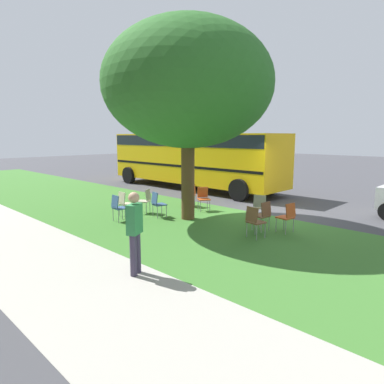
% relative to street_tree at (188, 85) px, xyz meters
% --- Properties ---
extents(ground, '(80.00, 80.00, 0.00)m').
position_rel_street_tree_xyz_m(ground, '(-1.64, -2.57, -4.37)').
color(ground, '#424247').
extents(grass_verge, '(48.00, 6.00, 0.01)m').
position_rel_street_tree_xyz_m(grass_verge, '(-1.64, 0.63, -4.36)').
color(grass_verge, '#3D752D').
rests_on(grass_verge, ground).
extents(sidewalk_strip, '(48.00, 2.80, 0.01)m').
position_rel_street_tree_xyz_m(sidewalk_strip, '(-1.64, 5.03, -4.36)').
color(sidewalk_strip, '#ADA89E').
rests_on(sidewalk_strip, ground).
extents(street_tree, '(5.43, 5.43, 6.39)m').
position_rel_street_tree_xyz_m(street_tree, '(0.00, 0.00, 0.00)').
color(street_tree, brown).
rests_on(street_tree, ground).
extents(chair_0, '(0.50, 0.50, 0.88)m').
position_rel_street_tree_xyz_m(chair_0, '(1.42, -1.53, -3.85)').
color(chair_0, '#C64C1E').
rests_on(chair_0, ground).
extents(chair_1, '(0.45, 0.45, 0.88)m').
position_rel_street_tree_xyz_m(chair_1, '(1.36, 1.85, -3.85)').
color(chair_1, '#335184').
rests_on(chair_1, ground).
extents(chair_2, '(0.57, 0.57, 0.88)m').
position_rel_street_tree_xyz_m(chair_2, '(1.69, 0.48, -3.85)').
color(chair_2, '#ADA393').
rests_on(chair_2, ground).
extents(chair_3, '(0.46, 0.46, 0.88)m').
position_rel_street_tree_xyz_m(chair_3, '(-2.63, -0.48, -3.85)').
color(chair_3, brown).
rests_on(chair_3, ground).
extents(chair_4, '(0.47, 0.48, 0.88)m').
position_rel_street_tree_xyz_m(chair_4, '(-2.85, 0.31, -3.85)').
color(chair_4, brown).
rests_on(chair_4, ground).
extents(chair_5, '(0.51, 0.51, 0.88)m').
position_rel_street_tree_xyz_m(chair_5, '(0.90, 0.57, -3.85)').
color(chair_5, '#335184').
rests_on(chair_5, ground).
extents(chair_6, '(0.48, 0.47, 0.88)m').
position_rel_street_tree_xyz_m(chair_6, '(-3.24, -0.79, -3.85)').
color(chair_6, '#C64C1E').
rests_on(chair_6, ground).
extents(chair_7, '(0.52, 0.53, 0.88)m').
position_rel_street_tree_xyz_m(chair_7, '(-1.91, -1.45, -3.85)').
color(chair_7, '#ADA393').
rests_on(chair_7, ground).
extents(chair_8, '(0.58, 0.57, 0.88)m').
position_rel_street_tree_xyz_m(chair_8, '(0.50, -1.32, -3.85)').
color(chair_8, '#C64C1E').
rests_on(chair_8, ground).
extents(chair_9, '(0.44, 0.45, 0.88)m').
position_rel_street_tree_xyz_m(chair_9, '(1.76, 1.33, -3.85)').
color(chair_9, beige).
rests_on(chair_9, ground).
extents(school_bus, '(10.40, 2.80, 2.88)m').
position_rel_street_tree_xyz_m(school_bus, '(4.63, -5.01, -2.61)').
color(school_bus, yellow).
rests_on(school_bus, ground).
extents(pedestrian_0, '(0.34, 0.41, 1.69)m').
position_rel_street_tree_xyz_m(pedestrian_0, '(-2.52, 4.04, -3.44)').
color(pedestrian_0, '#3F3851').
rests_on(pedestrian_0, ground).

